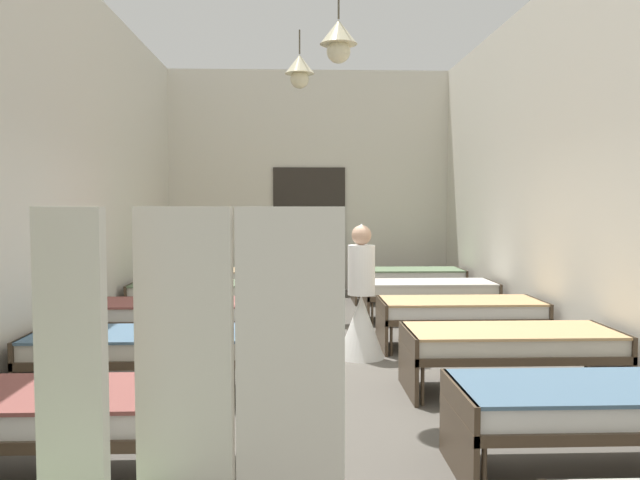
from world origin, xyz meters
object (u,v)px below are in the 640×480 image
bed_right_row_2 (510,344)px  bed_right_row_3 (460,311)px  bed_left_row_1 (67,412)px  bed_left_row_3 (175,313)px  bed_left_row_4 (198,292)px  nurse_mid_aisle (284,432)px  bed_right_row_5 (408,277)px  bed_left_row_2 (138,347)px  bed_left_row_5 (214,277)px  potted_plant (300,262)px  bed_right_row_1 (604,406)px  privacy_screen (182,425)px  nurse_near_aisle (361,310)px  bed_right_row_4 (429,291)px

bed_right_row_2 → bed_right_row_3: same height
bed_left_row_1 → bed_left_row_3: same height
bed_left_row_4 → nurse_mid_aisle: (1.33, -5.90, 0.09)m
bed_right_row_5 → bed_left_row_2: bearing=-122.3°
bed_left_row_1 → bed_left_row_5: 7.03m
bed_left_row_3 → potted_plant: bearing=66.6°
bed_right_row_5 → bed_right_row_2: bearing=-90.0°
bed_right_row_1 → privacy_screen: 2.81m
bed_right_row_2 → privacy_screen: size_ratio=1.12×
bed_right_row_2 → nurse_near_aisle: bearing=132.4°
bed_right_row_3 → bed_right_row_4: bearing=90.0°
bed_right_row_1 → bed_right_row_5: size_ratio=1.00×
bed_left_row_3 → privacy_screen: privacy_screen is taller
bed_left_row_1 → bed_left_row_4: size_ratio=1.00×
bed_left_row_1 → bed_left_row_2: same height
bed_left_row_1 → nurse_near_aisle: 3.74m
bed_right_row_2 → bed_left_row_3: (-3.33, 1.76, 0.00)m
bed_left_row_2 → bed_left_row_3: bearing=90.0°
bed_right_row_4 → nurse_mid_aisle: nurse_mid_aisle is taller
bed_left_row_5 → bed_right_row_3: bearing=-46.5°
bed_left_row_4 → bed_right_row_4: 3.33m
bed_left_row_4 → nurse_mid_aisle: size_ratio=1.28×
bed_left_row_5 → privacy_screen: (0.95, -8.45, 0.41)m
bed_left_row_3 → bed_right_row_3: (3.33, 0.00, 0.00)m
bed_right_row_3 → bed_left_row_3: bearing=180.0°
bed_right_row_5 → privacy_screen: privacy_screen is taller
bed_left_row_3 → bed_right_row_5: size_ratio=1.00×
bed_left_row_4 → potted_plant: 2.21m
bed_right_row_3 → nurse_near_aisle: (-1.22, -0.43, 0.09)m
bed_left_row_5 → nurse_near_aisle: 4.47m
bed_right_row_3 → potted_plant: size_ratio=1.62×
bed_left_row_2 → nurse_near_aisle: nurse_near_aisle is taller
bed_left_row_1 → bed_right_row_1: size_ratio=1.00×
potted_plant → nurse_mid_aisle: bearing=-91.0°
bed_left_row_2 → bed_right_row_2: size_ratio=1.00×
bed_left_row_5 → bed_right_row_1: bearing=-64.6°
nurse_mid_aisle → privacy_screen: (-0.38, -0.80, 0.32)m
bed_left_row_5 → nurse_mid_aisle: bearing=-80.1°
potted_plant → privacy_screen: 8.34m
bed_right_row_3 → nurse_mid_aisle: (-2.00, -4.14, 0.09)m
potted_plant → privacy_screen: bearing=-93.5°
bed_right_row_1 → privacy_screen: bearing=-149.1°
bed_left_row_1 → potted_plant: bearing=78.0°
nurse_near_aisle → privacy_screen: privacy_screen is taller
bed_left_row_5 → nurse_mid_aisle: nurse_mid_aisle is taller
bed_left_row_2 → nurse_mid_aisle: bearing=-60.8°
bed_right_row_2 → nurse_near_aisle: size_ratio=1.28×
bed_left_row_1 → bed_left_row_5: bearing=90.0°
bed_left_row_2 → bed_left_row_5: 5.27m
bed_left_row_2 → bed_left_row_4: bearing=90.0°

